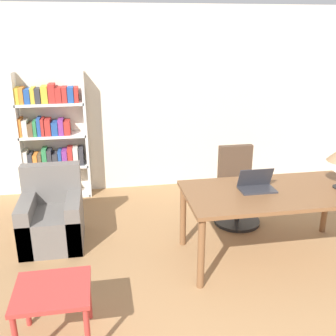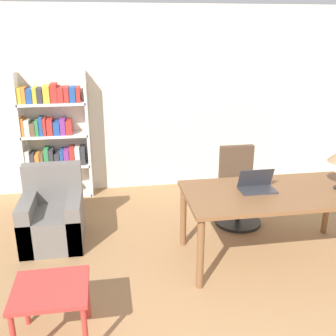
{
  "view_description": "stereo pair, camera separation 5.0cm",
  "coord_description": "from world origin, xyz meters",
  "px_view_note": "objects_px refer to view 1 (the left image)",
  "views": [
    {
      "loc": [
        -0.96,
        -1.29,
        2.37
      ],
      "look_at": [
        -0.3,
        2.43,
        1.03
      ],
      "focal_mm": 42.0,
      "sensor_mm": 36.0,
      "label": 1
    },
    {
      "loc": [
        -0.91,
        -1.29,
        2.37
      ],
      "look_at": [
        -0.3,
        2.43,
        1.03
      ],
      "focal_mm": 42.0,
      "sensor_mm": 36.0,
      "label": 2
    }
  ],
  "objects_px": {
    "bookshelf": "(51,141)",
    "office_chair": "(237,191)",
    "laptop": "(256,185)",
    "side_table_blue": "(53,297)",
    "desk": "(274,198)",
    "armchair": "(52,219)"
  },
  "relations": [
    {
      "from": "desk",
      "to": "armchair",
      "type": "height_order",
      "value": "armchair"
    },
    {
      "from": "bookshelf",
      "to": "side_table_blue",
      "type": "bearing_deg",
      "value": -84.86
    },
    {
      "from": "bookshelf",
      "to": "armchair",
      "type": "bearing_deg",
      "value": -85.99
    },
    {
      "from": "laptop",
      "to": "side_table_blue",
      "type": "height_order",
      "value": "laptop"
    },
    {
      "from": "desk",
      "to": "side_table_blue",
      "type": "xyz_separation_m",
      "value": [
        -2.18,
        -0.89,
        -0.27
      ]
    },
    {
      "from": "bookshelf",
      "to": "office_chair",
      "type": "bearing_deg",
      "value": -27.36
    },
    {
      "from": "side_table_blue",
      "to": "armchair",
      "type": "xyz_separation_m",
      "value": [
        -0.17,
        1.62,
        -0.13
      ]
    },
    {
      "from": "office_chair",
      "to": "bookshelf",
      "type": "height_order",
      "value": "bookshelf"
    },
    {
      "from": "armchair",
      "to": "side_table_blue",
      "type": "bearing_deg",
      "value": -83.9
    },
    {
      "from": "laptop",
      "to": "office_chair",
      "type": "distance_m",
      "value": 0.92
    },
    {
      "from": "office_chair",
      "to": "side_table_blue",
      "type": "relative_size",
      "value": 1.7
    },
    {
      "from": "laptop",
      "to": "side_table_blue",
      "type": "xyz_separation_m",
      "value": [
        -2.01,
        -0.95,
        -0.41
      ]
    },
    {
      "from": "desk",
      "to": "office_chair",
      "type": "bearing_deg",
      "value": 95.2
    },
    {
      "from": "desk",
      "to": "office_chair",
      "type": "xyz_separation_m",
      "value": [
        -0.08,
        0.88,
        -0.28
      ]
    },
    {
      "from": "office_chair",
      "to": "bookshelf",
      "type": "distance_m",
      "value": 2.71
    },
    {
      "from": "office_chair",
      "to": "side_table_blue",
      "type": "height_order",
      "value": "office_chair"
    },
    {
      "from": "armchair",
      "to": "bookshelf",
      "type": "xyz_separation_m",
      "value": [
        -0.1,
        1.38,
        0.55
      ]
    },
    {
      "from": "desk",
      "to": "side_table_blue",
      "type": "height_order",
      "value": "desk"
    },
    {
      "from": "desk",
      "to": "laptop",
      "type": "distance_m",
      "value": 0.23
    },
    {
      "from": "laptop",
      "to": "side_table_blue",
      "type": "distance_m",
      "value": 2.26
    },
    {
      "from": "armchair",
      "to": "bookshelf",
      "type": "distance_m",
      "value": 1.49
    },
    {
      "from": "desk",
      "to": "office_chair",
      "type": "relative_size",
      "value": 1.92
    }
  ]
}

